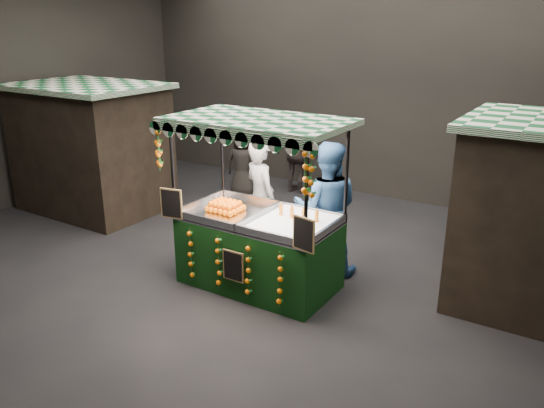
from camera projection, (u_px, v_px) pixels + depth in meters
The scene contains 11 objects.
ground at pixel (237, 274), 8.50m from camera, with size 12.00×12.00×0.00m, color black.
market_hall at pixel (232, 52), 7.41m from camera, with size 12.10×10.10×5.05m.
neighbour_stall_left at pixel (92, 147), 11.11m from camera, with size 3.00×2.20×2.60m.
juice_stall at pixel (258, 237), 7.90m from camera, with size 2.61×1.53×2.53m.
vendor_grey at pixel (261, 198), 9.01m from camera, with size 0.84×0.72×1.96m.
vendor_blue at pixel (326, 209), 8.28m from camera, with size 1.26×1.14×2.10m.
shopper_0 at pixel (163, 164), 11.76m from camera, with size 0.71×0.65×1.62m.
shopper_1 at pixel (494, 205), 9.26m from camera, with size 0.92×0.82×1.57m.
shopper_2 at pixel (298, 154), 12.28m from camera, with size 1.08×0.49×1.82m.
shopper_3 at pixel (468, 195), 9.69m from camera, with size 0.93×1.19×1.62m.
shopper_4 at pixel (242, 164), 11.99m from camera, with size 0.84×0.66×1.52m.
Camera 1 is at (4.58, -6.20, 3.80)m, focal length 35.64 mm.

